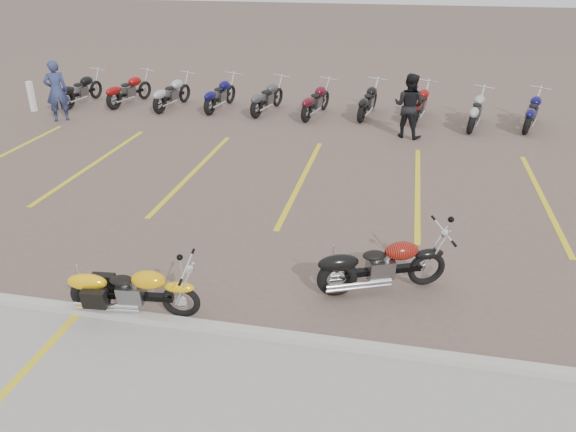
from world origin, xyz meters
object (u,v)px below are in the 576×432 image
flame_cruiser (379,267)px  person_b (409,106)px  bollard (32,96)px  yellow_cruiser (132,291)px  person_a (56,91)px

flame_cruiser → person_b: size_ratio=1.10×
bollard → flame_cruiser: bearing=-35.7°
yellow_cruiser → person_b: person_b is taller
yellow_cruiser → person_a: size_ratio=1.05×
person_a → bollard: (-1.52, 0.81, -0.44)m
yellow_cruiser → bollard: bearing=124.3°
person_b → person_a: bearing=22.6°
person_b → bollard: person_b is taller
flame_cruiser → person_a: person_a is taller
person_a → person_b: bearing=143.7°
person_b → bollard: bearing=18.5°
flame_cruiser → person_b: (0.29, 8.35, 0.48)m
yellow_cruiser → bollard: (-8.50, 10.04, 0.10)m
yellow_cruiser → flame_cruiser: 3.80m
person_b → flame_cruiser: bearing=107.8°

